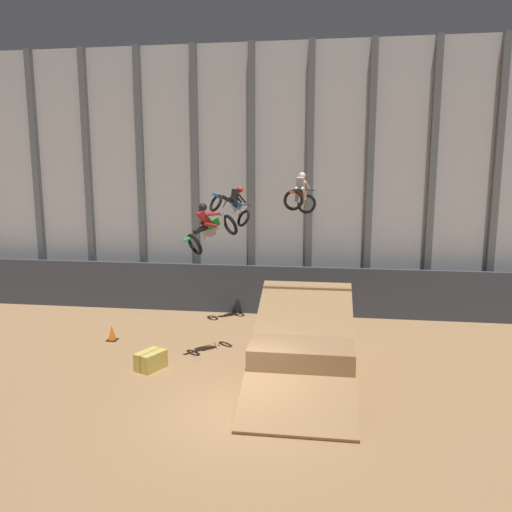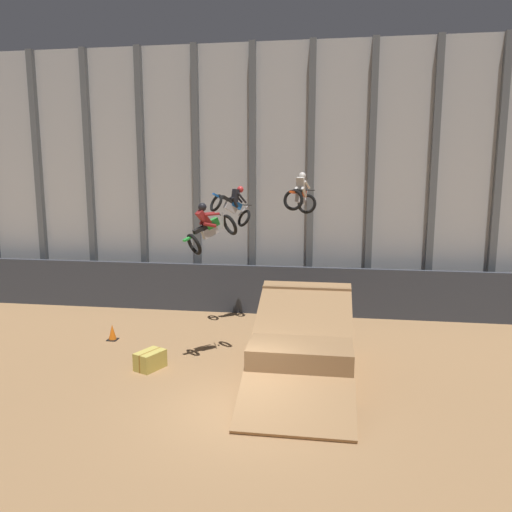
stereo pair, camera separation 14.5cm
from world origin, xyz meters
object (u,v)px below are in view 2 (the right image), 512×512
dirt_ramp (303,345)px  rider_bike_center_air (209,228)px  traffic_cone_near_ramp (112,333)px  rider_bike_left_air (232,205)px  hay_bale_trackside (150,360)px  rider_bike_right_air (301,196)px

dirt_ramp → rider_bike_center_air: (-3.04, 0.53, 3.50)m
rider_bike_center_air → traffic_cone_near_ramp: 5.83m
rider_bike_left_air → rider_bike_center_air: rider_bike_left_air is taller
traffic_cone_near_ramp → hay_bale_trackside: bearing=-45.5°
rider_bike_left_air → traffic_cone_near_ramp: bearing=-95.8°
rider_bike_left_air → rider_bike_center_air: size_ratio=1.01×
dirt_ramp → traffic_cone_near_ramp: 7.29m
rider_bike_left_air → rider_bike_right_air: size_ratio=0.98×
rider_bike_right_air → traffic_cone_near_ramp: (-6.70, -1.46, -4.95)m
rider_bike_left_air → rider_bike_right_air: rider_bike_right_air is taller
rider_bike_center_air → traffic_cone_near_ramp: (-4.01, 1.24, -4.04)m
dirt_ramp → traffic_cone_near_ramp: (-7.05, 1.77, -0.53)m
dirt_ramp → rider_bike_left_air: rider_bike_left_air is taller
dirt_ramp → traffic_cone_near_ramp: bearing=165.9°
rider_bike_left_air → traffic_cone_near_ramp: rider_bike_left_air is taller
dirt_ramp → rider_bike_right_air: bearing=96.1°
rider_bike_left_air → hay_bale_trackside: 7.01m
traffic_cone_near_ramp → hay_bale_trackside: (2.33, -2.37, -0.00)m
dirt_ramp → rider_bike_right_air: (-0.34, 3.23, 4.42)m
traffic_cone_near_ramp → hay_bale_trackside: size_ratio=0.54×
dirt_ramp → rider_bike_left_air: 6.75m
dirt_ramp → traffic_cone_near_ramp: size_ratio=10.67×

